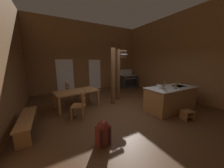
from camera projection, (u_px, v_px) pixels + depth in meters
name	position (u px, v px, depth m)	size (l,w,h in m)	color
ground_plane	(123.00, 111.00, 4.70)	(7.91, 8.87, 0.10)	#4C301C
wall_back	(89.00, 57.00, 7.79)	(7.91, 0.14, 4.40)	brown
wall_right	(181.00, 56.00, 5.99)	(0.14, 8.87, 4.40)	brown
glazed_door_back_left	(65.00, 76.00, 7.19)	(1.00, 0.01, 2.05)	white
glazed_panel_back_right	(95.00, 75.00, 8.12)	(0.84, 0.01, 2.05)	white
kitchen_island	(171.00, 98.00, 4.66)	(2.16, 0.97, 0.93)	olive
stove_range	(128.00, 81.00, 8.76)	(1.19, 0.88, 1.32)	#2A2A2A
support_post_with_pot_rack	(119.00, 70.00, 5.75)	(0.61, 0.24, 2.75)	brown
support_post_center	(113.00, 74.00, 5.10)	(0.14, 0.14, 2.75)	brown
step_stool	(187.00, 114.00, 3.90)	(0.41, 0.35, 0.30)	olive
dining_table	(77.00, 93.00, 4.81)	(1.81, 1.13, 0.74)	olive
ladderback_chair_near_window	(71.00, 93.00, 5.57)	(0.51, 0.51, 0.95)	olive
ladderback_chair_by_post	(80.00, 105.00, 3.97)	(0.59, 0.59, 0.95)	olive
bench_along_left_wall	(27.00, 121.00, 3.19)	(0.37, 1.59, 0.44)	olive
backpack	(103.00, 132.00, 2.69)	(0.33, 0.31, 0.60)	maroon
stockpot_on_counter	(160.00, 86.00, 4.33)	(0.32, 0.25, 0.19)	#B7BABF
mixing_bowl_on_counter	(164.00, 90.00, 3.99)	(0.19, 0.19, 0.07)	silver
bottle_tall_on_counter	(164.00, 85.00, 4.58)	(0.07, 0.07, 0.25)	brown
bottle_short_on_counter	(176.00, 86.00, 4.26)	(0.07, 0.07, 0.31)	brown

